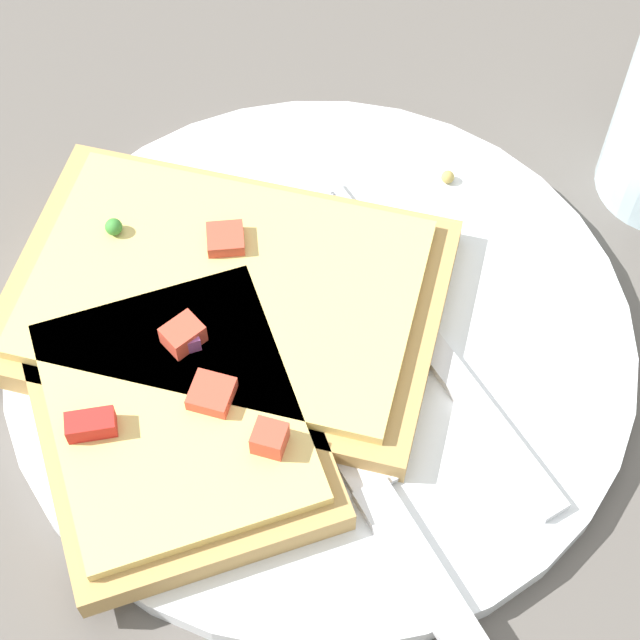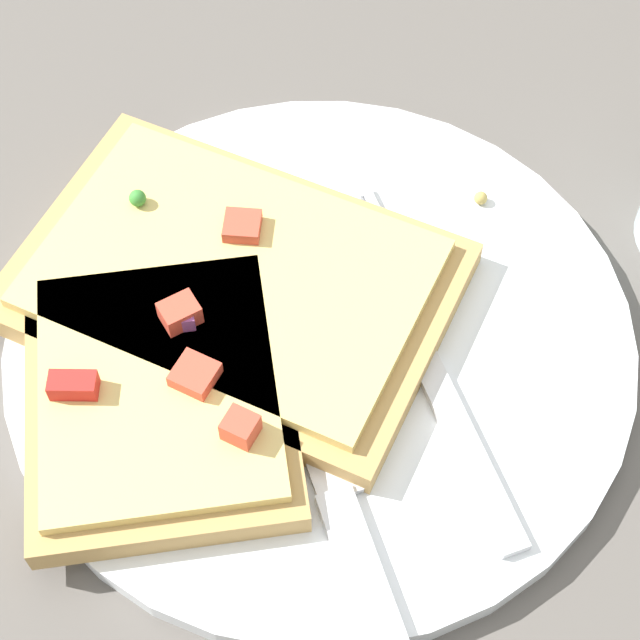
# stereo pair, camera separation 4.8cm
# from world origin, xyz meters

# --- Properties ---
(ground_plane) EXTENTS (4.00, 4.00, 0.00)m
(ground_plane) POSITION_xyz_m (0.00, 0.00, 0.00)
(ground_plane) COLOR #56514C
(plate) EXTENTS (0.29, 0.29, 0.01)m
(plate) POSITION_xyz_m (0.00, 0.00, 0.01)
(plate) COLOR white
(plate) RESTS_ON ground
(fork) EXTENTS (0.15, 0.16, 0.01)m
(fork) POSITION_xyz_m (-0.02, 0.04, 0.01)
(fork) COLOR silver
(fork) RESTS_ON plate
(knife) EXTENTS (0.16, 0.16, 0.01)m
(knife) POSITION_xyz_m (0.06, 0.04, 0.01)
(knife) COLOR silver
(knife) RESTS_ON plate
(pizza_slice_main) EXTENTS (0.14, 0.20, 0.03)m
(pizza_slice_main) POSITION_xyz_m (-0.00, -0.05, 0.02)
(pizza_slice_main) COLOR tan
(pizza_slice_main) RESTS_ON plate
(pizza_slice_corner) EXTENTS (0.18, 0.17, 0.03)m
(pizza_slice_corner) POSITION_xyz_m (0.07, -0.04, 0.02)
(pizza_slice_corner) COLOR tan
(pizza_slice_corner) RESTS_ON plate
(crumb_scatter) EXTENTS (0.07, 0.15, 0.01)m
(crumb_scatter) POSITION_xyz_m (-0.06, -0.08, 0.02)
(crumb_scatter) COLOR #AB954C
(crumb_scatter) RESTS_ON plate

